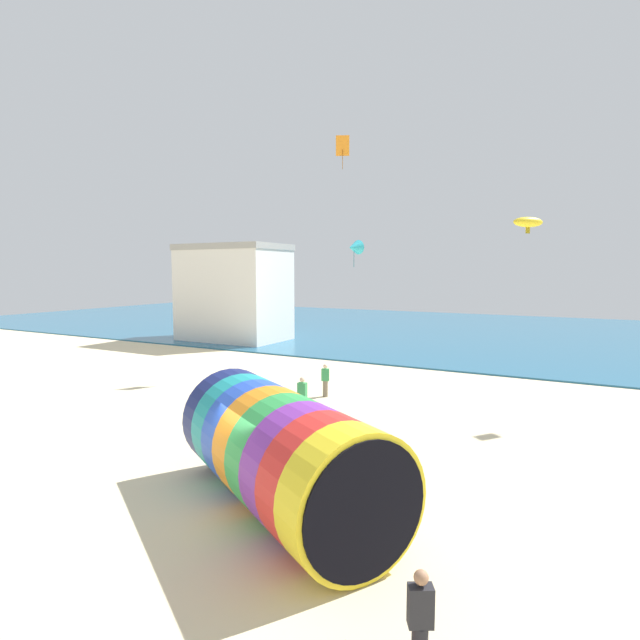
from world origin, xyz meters
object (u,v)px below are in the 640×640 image
(giant_inflatable_tube, at_px, (282,452))
(kite_handler, at_px, (420,623))
(bystander_mid_beach, at_px, (325,380))
(kite_yellow_parafoil, at_px, (528,222))
(kite_cyan_delta, at_px, (354,247))
(bystander_near_water, at_px, (302,396))
(kite_orange_diamond, at_px, (343,146))

(giant_inflatable_tube, xyz_separation_m, kite_handler, (4.49, -3.37, -0.63))
(bystander_mid_beach, bearing_deg, kite_yellow_parafoil, 8.30)
(kite_cyan_delta, bearing_deg, bystander_near_water, -78.93)
(kite_orange_diamond, bearing_deg, kite_handler, -61.51)
(bystander_near_water, bearing_deg, kite_orange_diamond, 106.58)
(kite_cyan_delta, xyz_separation_m, bystander_near_water, (1.72, -8.77, -6.36))
(kite_yellow_parafoil, bearing_deg, kite_handler, -88.89)
(kite_yellow_parafoil, relative_size, kite_cyan_delta, 0.84)
(kite_handler, distance_m, kite_cyan_delta, 22.51)
(kite_handler, bearing_deg, giant_inflatable_tube, 143.10)
(kite_orange_diamond, xyz_separation_m, bystander_near_water, (2.87, -9.64, -12.21))
(kite_orange_diamond, xyz_separation_m, bystander_mid_beach, (2.24, -6.43, -12.25))
(kite_handler, distance_m, bystander_near_water, 13.23)
(kite_yellow_parafoil, xyz_separation_m, bystander_near_water, (-7.77, -4.43, -6.96))
(giant_inflatable_tube, height_order, kite_orange_diamond, kite_orange_diamond)
(bystander_near_water, relative_size, bystander_mid_beach, 1.04)
(kite_yellow_parafoil, bearing_deg, kite_cyan_delta, 155.43)
(kite_yellow_parafoil, height_order, kite_cyan_delta, kite_yellow_parafoil)
(giant_inflatable_tube, bearing_deg, kite_cyan_delta, 108.40)
(kite_cyan_delta, bearing_deg, kite_yellow_parafoil, -24.57)
(kite_yellow_parafoil, height_order, bystander_near_water, kite_yellow_parafoil)
(kite_handler, bearing_deg, kite_cyan_delta, 116.90)
(kite_handler, distance_m, kite_orange_diamond, 25.95)
(kite_orange_diamond, height_order, bystander_mid_beach, kite_orange_diamond)
(giant_inflatable_tube, distance_m, kite_handler, 5.65)
(giant_inflatable_tube, height_order, bystander_near_water, giant_inflatable_tube)
(kite_yellow_parafoil, bearing_deg, giant_inflatable_tube, -109.96)
(bystander_mid_beach, bearing_deg, bystander_near_water, -78.99)
(kite_cyan_delta, relative_size, kite_orange_diamond, 0.81)
(giant_inflatable_tube, bearing_deg, bystander_near_water, 116.61)
(bystander_mid_beach, bearing_deg, kite_handler, -57.65)
(kite_orange_diamond, distance_m, bystander_mid_beach, 14.01)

